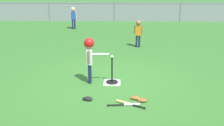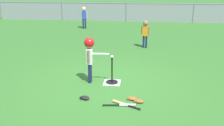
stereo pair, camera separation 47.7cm
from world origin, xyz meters
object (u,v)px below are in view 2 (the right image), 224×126
(spare_bat_wood, at_px, (122,104))
(glove_near_bats, at_px, (85,98))
(baseball_on_tee, at_px, (112,57))
(fielder_deep_right, at_px, (84,15))
(fielder_deep_left, at_px, (145,30))
(glove_tossed_aside, at_px, (132,98))
(batter_child, at_px, (90,51))
(batting_tee, at_px, (112,79))
(glove_by_plate, at_px, (139,101))
(spare_bat_silver, at_px, (124,105))

(spare_bat_wood, bearing_deg, glove_near_bats, 167.77)
(baseball_on_tee, xyz_separation_m, fielder_deep_right, (-2.21, 7.14, 0.02))
(fielder_deep_left, height_order, glove_tossed_aside, fielder_deep_left)
(batter_child, relative_size, glove_tossed_aside, 4.70)
(fielder_deep_right, bearing_deg, batting_tee, -72.78)
(glove_by_plate, xyz_separation_m, glove_tossed_aside, (-0.15, 0.11, 0.00))
(fielder_deep_left, xyz_separation_m, glove_by_plate, (-0.21, -4.66, -0.66))
(baseball_on_tee, relative_size, glove_tossed_aside, 0.29)
(baseball_on_tee, bearing_deg, glove_near_bats, -116.82)
(batter_child, height_order, spare_bat_silver, batter_child)
(fielder_deep_right, bearing_deg, glove_near_bats, -78.29)
(fielder_deep_right, bearing_deg, spare_bat_wood, -72.94)
(spare_bat_silver, xyz_separation_m, spare_bat_wood, (-0.04, 0.06, 0.00))
(fielder_deep_left, bearing_deg, batter_child, -112.57)
(spare_bat_silver, bearing_deg, spare_bat_wood, 125.47)
(fielder_deep_left, relative_size, glove_tossed_aside, 4.17)
(batting_tee, bearing_deg, baseball_on_tee, 180.00)
(glove_by_plate, height_order, glove_tossed_aside, same)
(batter_child, height_order, fielder_deep_right, batter_child)
(fielder_deep_left, bearing_deg, glove_by_plate, -92.63)
(batting_tee, xyz_separation_m, spare_bat_wood, (0.35, -1.22, -0.08))
(glove_near_bats, bearing_deg, fielder_deep_right, 101.71)
(batter_child, height_order, glove_tossed_aside, batter_child)
(batter_child, xyz_separation_m, fielder_deep_right, (-1.64, 7.16, -0.13))
(spare_bat_silver, bearing_deg, glove_near_bats, 164.69)
(baseball_on_tee, distance_m, glove_near_bats, 1.34)
(spare_bat_silver, relative_size, glove_by_plate, 2.86)
(fielder_deep_right, distance_m, glove_near_bats, 8.37)
(spare_bat_wood, height_order, glove_near_bats, glove_near_bats)
(baseball_on_tee, height_order, fielder_deep_right, fielder_deep_right)
(batter_child, distance_m, glove_tossed_aside, 1.69)
(batting_tee, relative_size, spare_bat_silver, 0.96)
(batter_child, xyz_separation_m, fielder_deep_left, (1.50, 3.61, -0.17))
(spare_bat_wood, xyz_separation_m, glove_tossed_aside, (0.21, 0.26, 0.01))
(fielder_deep_right, relative_size, spare_bat_silver, 1.60)
(glove_by_plate, bearing_deg, batter_child, 140.83)
(batting_tee, distance_m, batter_child, 0.95)
(batting_tee, xyz_separation_m, glove_by_plate, (0.71, -1.07, -0.07))
(batting_tee, height_order, fielder_deep_right, fielder_deep_right)
(baseball_on_tee, bearing_deg, fielder_deep_right, 107.22)
(glove_by_plate, bearing_deg, spare_bat_silver, -145.67)
(spare_bat_silver, xyz_separation_m, glove_tossed_aside, (0.16, 0.33, 0.01))
(baseball_on_tee, distance_m, glove_tossed_aside, 1.30)
(baseball_on_tee, bearing_deg, glove_by_plate, -56.29)
(baseball_on_tee, height_order, spare_bat_silver, baseball_on_tee)
(spare_bat_wood, distance_m, glove_near_bats, 0.89)
(fielder_deep_right, height_order, glove_by_plate, fielder_deep_right)
(glove_tossed_aside, bearing_deg, spare_bat_wood, -127.98)
(baseball_on_tee, xyz_separation_m, glove_near_bats, (-0.52, -1.03, -0.69))
(batting_tee, bearing_deg, fielder_deep_right, 107.22)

